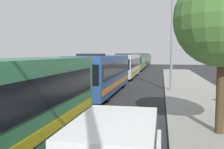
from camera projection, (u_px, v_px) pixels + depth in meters
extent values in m
cube|color=black|center=(28.00, 99.00, 6.29)|extent=(0.04, 11.06, 1.00)
cube|color=gold|center=(30.00, 143.00, 6.39)|extent=(0.03, 11.42, 0.36)
cylinder|color=black|center=(70.00, 123.00, 9.69)|extent=(0.28, 1.00, 1.00)
cylinder|color=black|center=(19.00, 120.00, 10.12)|extent=(0.28, 1.00, 1.00)
cube|color=#284C8C|center=(103.00, 72.00, 19.80)|extent=(2.50, 11.61, 2.70)
cube|color=black|center=(119.00, 68.00, 19.52)|extent=(0.04, 10.68, 1.00)
cube|color=black|center=(88.00, 68.00, 20.02)|extent=(0.04, 10.68, 1.00)
cube|color=black|center=(79.00, 75.00, 14.08)|extent=(2.30, 0.04, 1.20)
cube|color=orange|center=(119.00, 83.00, 19.61)|extent=(0.03, 11.03, 0.36)
cube|color=black|center=(91.00, 55.00, 16.27)|extent=(1.75, 0.90, 0.16)
cylinder|color=black|center=(107.00, 95.00, 16.17)|extent=(0.28, 1.00, 1.00)
cylinder|color=black|center=(75.00, 94.00, 16.60)|extent=(0.28, 1.00, 1.00)
cylinder|color=black|center=(123.00, 83.00, 22.80)|extent=(0.28, 1.00, 1.00)
cylinder|color=black|center=(100.00, 82.00, 23.23)|extent=(0.28, 1.00, 1.00)
cube|color=silver|center=(127.00, 65.00, 33.12)|extent=(2.50, 11.76, 2.70)
cube|color=black|center=(136.00, 62.00, 32.84)|extent=(0.04, 10.82, 1.00)
cube|color=black|center=(117.00, 62.00, 33.34)|extent=(0.04, 10.82, 1.00)
cube|color=black|center=(119.00, 64.00, 27.33)|extent=(2.30, 0.04, 1.20)
cube|color=gold|center=(136.00, 71.00, 32.94)|extent=(0.03, 11.18, 0.36)
cube|color=black|center=(123.00, 54.00, 29.55)|extent=(1.75, 0.90, 0.16)
cylinder|color=black|center=(132.00, 76.00, 29.45)|extent=(0.28, 1.00, 1.00)
cylinder|color=black|center=(114.00, 76.00, 29.88)|extent=(0.28, 1.00, 1.00)
cylinder|color=black|center=(137.00, 72.00, 36.17)|extent=(0.28, 1.00, 1.00)
cylinder|color=black|center=(122.00, 72.00, 36.60)|extent=(0.28, 1.00, 1.00)
cube|color=#33724C|center=(137.00, 61.00, 46.78)|extent=(2.50, 10.94, 2.70)
cube|color=black|center=(144.00, 60.00, 46.49)|extent=(0.04, 10.06, 1.00)
cube|color=black|center=(130.00, 60.00, 47.00)|extent=(0.04, 10.06, 1.00)
cube|color=black|center=(134.00, 61.00, 41.39)|extent=(2.30, 0.04, 1.20)
cube|color=orange|center=(144.00, 66.00, 46.59)|extent=(0.03, 10.39, 0.36)
cube|color=black|center=(135.00, 54.00, 43.45)|extent=(1.75, 0.90, 0.16)
cylinder|color=black|center=(141.00, 69.00, 43.35)|extent=(0.28, 1.00, 1.00)
cylinder|color=black|center=(129.00, 69.00, 43.78)|extent=(0.28, 1.00, 1.00)
cylinder|color=black|center=(144.00, 67.00, 49.60)|extent=(0.28, 1.00, 1.00)
cylinder|color=black|center=(133.00, 67.00, 50.03)|extent=(0.28, 1.00, 1.00)
cube|color=#33724C|center=(142.00, 60.00, 59.76)|extent=(2.50, 11.66, 2.70)
cube|color=black|center=(148.00, 58.00, 59.48)|extent=(0.04, 10.73, 1.00)
cube|color=black|center=(137.00, 58.00, 59.98)|extent=(0.04, 10.73, 1.00)
cube|color=black|center=(140.00, 59.00, 54.02)|extent=(2.30, 0.04, 1.20)
cube|color=black|center=(148.00, 63.00, 59.58)|extent=(0.03, 11.08, 0.36)
cube|color=black|center=(141.00, 54.00, 56.23)|extent=(1.75, 0.90, 0.16)
cylinder|color=black|center=(146.00, 65.00, 56.12)|extent=(0.28, 1.00, 1.00)
cylinder|color=black|center=(136.00, 65.00, 56.55)|extent=(0.28, 1.00, 1.00)
cylinder|color=black|center=(148.00, 64.00, 62.78)|extent=(0.28, 1.00, 1.00)
cylinder|color=black|center=(139.00, 64.00, 63.22)|extent=(0.28, 1.00, 1.00)
cube|color=#33724C|center=(146.00, 59.00, 73.47)|extent=(2.50, 12.26, 2.70)
cube|color=black|center=(150.00, 57.00, 73.19)|extent=(0.04, 11.28, 1.00)
cube|color=black|center=(142.00, 57.00, 73.69)|extent=(0.04, 11.28, 1.00)
cube|color=black|center=(145.00, 58.00, 67.44)|extent=(2.30, 0.04, 1.20)
cube|color=gold|center=(150.00, 61.00, 73.29)|extent=(0.03, 11.65, 0.36)
cube|color=black|center=(145.00, 54.00, 69.76)|extent=(1.75, 0.90, 0.16)
cylinder|color=black|center=(149.00, 63.00, 69.64)|extent=(0.28, 1.00, 1.00)
cylinder|color=black|center=(141.00, 63.00, 70.08)|extent=(0.28, 1.00, 1.00)
cylinder|color=black|center=(150.00, 62.00, 76.65)|extent=(0.28, 1.00, 1.00)
cylinder|color=black|center=(143.00, 62.00, 77.08)|extent=(0.28, 1.00, 1.00)
cube|color=white|center=(114.00, 140.00, 4.92)|extent=(1.62, 2.67, 0.80)
cube|color=black|center=(114.00, 140.00, 4.92)|extent=(1.66, 2.76, 0.44)
cylinder|color=gray|center=(172.00, 39.00, 20.49)|extent=(0.20, 0.20, 8.51)
cylinder|color=#4C3823|center=(220.00, 96.00, 9.42)|extent=(0.32, 0.32, 2.91)
sphere|color=#4C7A38|center=(223.00, 18.00, 9.17)|extent=(3.68, 3.68, 3.68)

